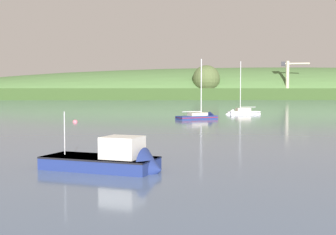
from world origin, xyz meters
The scene contains 6 objects.
far_shoreline_hill centered at (77.54, 250.51, 0.47)m, with size 605.60×114.56×37.04m.
dockside_crane centered at (72.57, 218.98, 9.63)m, with size 13.93×6.22×19.82m.
sailboat_midwater_white centered at (9.62, 71.09, 0.19)m, with size 6.45×2.69×10.28m.
sailboat_far_left centered at (0.44, 57.72, 0.16)m, with size 7.08×4.47×9.78m.
fishing_boat_moored centered at (-11.37, 15.10, 0.36)m, with size 6.78×4.91×3.90m.
mooring_buoy_far_upstream centered at (-17.42, 52.63, 0.00)m, with size 0.66×0.66×0.74m.
Camera 1 is at (-10.67, -8.08, 4.04)m, focal length 48.40 mm.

